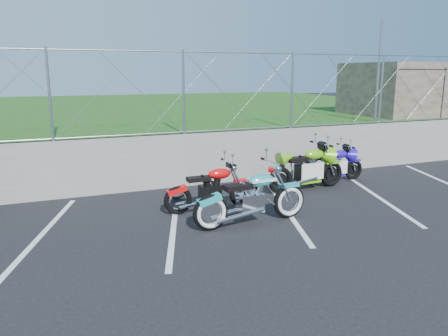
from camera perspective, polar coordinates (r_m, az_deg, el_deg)
name	(u,v)px	position (r m, az deg, el deg)	size (l,w,h in m)	color
ground	(190,239)	(7.55, -4.42, -9.22)	(90.00, 90.00, 0.00)	black
retaining_wall	(145,163)	(10.62, -10.29, 0.65)	(30.00, 0.22, 1.30)	slate
grass_field	(97,121)	(20.41, -16.25, 5.93)	(30.00, 20.00, 1.30)	#1A4512
stone_building	(419,89)	(17.55, 24.08, 9.46)	(5.00, 3.00, 1.80)	brown
chain_link_fence	(142,93)	(10.42, -10.65, 9.57)	(28.00, 0.03, 2.00)	gray
sign_pole	(378,71)	(14.11, 19.53, 11.80)	(0.08, 0.08, 3.00)	gray
parking_lines	(232,213)	(8.82, 1.04, -5.92)	(18.29, 4.31, 0.01)	silver
cruiser_turquoise	(253,200)	(8.13, 3.76, -4.16)	(2.33, 0.73, 1.16)	black
naked_orange	(212,190)	(8.92, -1.56, -2.90)	(1.99, 0.68, 0.99)	black
sportbike_green	(308,170)	(10.64, 10.88, -0.30)	(2.15, 0.76, 1.11)	black
sportbike_blue	(335,167)	(11.56, 14.24, 0.18)	(1.81, 0.65, 0.94)	black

